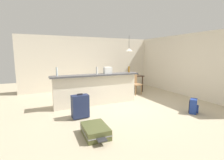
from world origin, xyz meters
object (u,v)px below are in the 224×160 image
Objects in this scene: bottle_clear at (57,72)px; suitcase_flat_olive at (95,131)px; dining_table at (129,77)px; dining_chair_near_partition at (135,82)px; suitcase_upright_navy at (80,106)px; bottle_amber at (129,69)px; grocery_bag at (108,70)px; pendant_lamp at (129,50)px; bottle_white at (97,71)px; backpack_blue at (194,106)px.

bottle_clear is 0.31× the size of suitcase_flat_olive.
dining_table is 1.18× the size of dining_chair_near_partition.
dining_table is 1.64× the size of suitcase_upright_navy.
suitcase_upright_navy is (-2.05, -0.96, -0.82)m from bottle_amber.
bottle_amber is 0.83m from grocery_bag.
pendant_lamp is (3.22, 1.24, 0.72)m from bottle_clear.
bottle_white is at bearing -166.20° from grocery_bag.
bottle_clear is 1.37m from suitcase_upright_navy.
grocery_bag is 0.31× the size of suitcase_flat_olive.
bottle_amber is 1.25m from dining_chair_near_partition.
pendant_lamp is at bearing 21.04° from bottle_clear.
dining_chair_near_partition is at bearing 95.38° from backpack_blue.
dining_chair_near_partition is (-0.05, -0.55, -0.13)m from dining_table.
bottle_clear reaches higher than bottle_white.
suitcase_upright_navy is at bearing -141.31° from pendant_lamp.
grocery_bag reaches higher than dining_table.
bottle_clear reaches higher than dining_chair_near_partition.
suitcase_flat_olive is at bearing -111.02° from bottle_white.
bottle_amber is at bearing 25.19° from suitcase_upright_navy.
dining_chair_near_partition is at bearing 45.41° from bottle_amber.
bottle_clear is 4.14m from backpack_blue.
grocery_bag is 0.39× the size of suitcase_upright_navy.
bottle_white is at bearing 140.31° from backpack_blue.
bottle_white is 2.36m from suitcase_flat_olive.
dining_chair_near_partition is 3.30m from suitcase_upright_navy.
suitcase_upright_navy is (-2.80, -1.73, -0.19)m from dining_chair_near_partition.
bottle_clear is 0.39× the size of suitcase_upright_navy.
backpack_blue is at bearing -29.65° from bottle_clear.
suitcase_flat_olive is (0.48, -2.08, -1.06)m from bottle_clear.
bottle_clear is at bearing 179.35° from bottle_amber.
bottle_white reaches higher than grocery_bag.
bottle_white is 0.37× the size of suitcase_upright_navy.
backpack_blue is (1.01, -1.96, -0.95)m from bottle_amber.
backpack_blue is at bearing 1.75° from suitcase_flat_olive.
dining_chair_near_partition is (3.24, 0.74, -0.66)m from bottle_clear.
bottle_clear is 0.36× the size of pendant_lamp.
suitcase_upright_navy is (-0.04, 1.09, 0.22)m from suitcase_flat_olive.
dining_chair_near_partition is 1.11× the size of suitcase_flat_olive.
grocery_bag is at bearing 132.89° from backpack_blue.
bottle_clear is at bearing 179.73° from grocery_bag.
grocery_bag is 0.36× the size of pendant_lamp.
pendant_lamp is at bearing 92.39° from dining_chair_near_partition.
suitcase_upright_navy is at bearing -132.20° from bottle_white.
suitcase_flat_olive is at bearing -129.56° from pendant_lamp.
suitcase_flat_olive is 1.25× the size of suitcase_upright_navy.
grocery_bag is 0.62× the size of backpack_blue.
bottle_amber is 0.24× the size of dining_chair_near_partition.
bottle_clear is at bearing -167.13° from dining_chair_near_partition.
bottle_amber reaches higher than dining_chair_near_partition.
dining_table is 1.32× the size of suitcase_flat_olive.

